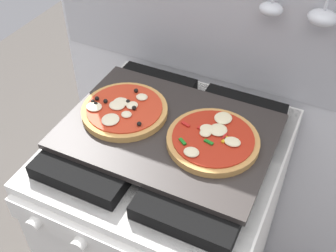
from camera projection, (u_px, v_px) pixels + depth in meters
name	position (u px, v px, depth m)	size (l,w,h in m)	color
kitchen_backsplash	(212.00, 96.00, 1.39)	(1.10, 0.09, 1.55)	silver
stove	(168.00, 232.00, 1.39)	(0.60, 0.64, 0.90)	white
baking_tray	(168.00, 131.00, 1.08)	(0.54, 0.38, 0.02)	#2D2826
pizza_left	(124.00, 110.00, 1.12)	(0.23, 0.23, 0.03)	tan
pizza_right	(213.00, 140.00, 1.03)	(0.23, 0.23, 0.03)	#C18947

